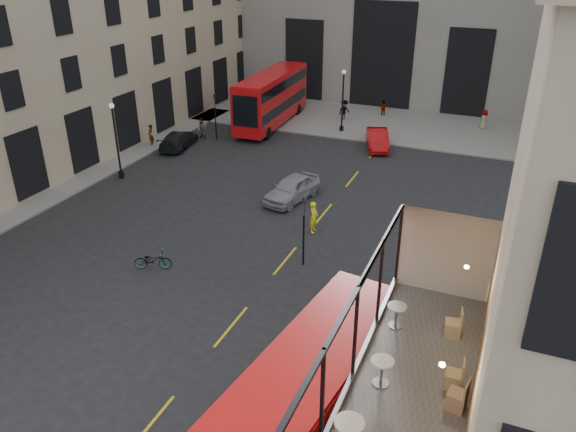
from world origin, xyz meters
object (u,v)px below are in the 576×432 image
at_px(car_a, 292,188).
at_px(bicycle, 153,260).
at_px(pedestrian_b, 344,110).
at_px(traffic_light_far, 215,111).
at_px(cafe_chair_c, 454,379).
at_px(cafe_table_near, 349,432).
at_px(pedestrian_a, 202,128).
at_px(cafe_chair_d, 453,327).
at_px(cafe_table_far, 397,313).
at_px(pedestrian_e, 151,136).
at_px(bus_far, 272,96).
at_px(cyclist, 314,217).
at_px(pedestrian_d, 484,120).
at_px(street_lamp_b, 342,105).
at_px(pedestrian_c, 383,109).
at_px(street_lamp_a, 117,145).
at_px(cafe_chair_b, 457,399).
at_px(car_c, 179,140).
at_px(traffic_light_near, 304,222).
at_px(cafe_table_mid, 382,368).
at_px(car_b, 378,139).

relative_size(car_a, bicycle, 2.48).
bearing_deg(pedestrian_b, traffic_light_far, 170.26).
distance_m(bicycle, cafe_chair_c, 17.86).
distance_m(traffic_light_far, cafe_table_near, 36.70).
relative_size(pedestrian_a, cafe_chair_d, 1.99).
bearing_deg(cafe_table_far, pedestrian_e, 138.36).
relative_size(bus_far, cafe_chair_c, 13.32).
height_order(cyclist, pedestrian_d, cyclist).
bearing_deg(street_lamp_b, pedestrian_e, -143.78).
relative_size(cyclist, pedestrian_c, 1.22).
height_order(bus_far, cafe_table_far, cafe_table_far).
bearing_deg(street_lamp_a, pedestrian_e, 107.16).
bearing_deg(cafe_chair_b, street_lamp_b, 111.89).
relative_size(pedestrian_a, pedestrian_c, 1.19).
distance_m(pedestrian_c, cafe_table_far, 38.74).
bearing_deg(street_lamp_b, cafe_table_near, -72.30).
bearing_deg(car_c, cafe_chair_d, 127.79).
xyz_separation_m(car_a, pedestrian_e, (-14.42, 5.28, 0.11)).
height_order(pedestrian_d, cafe_table_near, cafe_table_near).
xyz_separation_m(traffic_light_near, car_c, (-15.78, 13.04, -1.76)).
xyz_separation_m(traffic_light_near, cafe_chair_b, (8.67, -12.01, 2.45)).
xyz_separation_m(cyclist, cafe_chair_d, (8.95, -12.75, 3.95)).
relative_size(street_lamp_b, bicycle, 2.87).
distance_m(cyclist, cafe_table_mid, 17.73).
bearing_deg(pedestrian_a, cafe_chair_d, -32.84).
distance_m(car_b, pedestrian_a, 14.50).
relative_size(pedestrian_a, cafe_table_far, 2.49).
bearing_deg(bus_far, cafe_table_mid, -61.55).
bearing_deg(cafe_chair_d, bus_far, 122.49).
bearing_deg(pedestrian_d, street_lamp_a, 86.14).
height_order(bus_far, cafe_chair_c, cafe_chair_c).
xyz_separation_m(cafe_table_far, cafe_chair_d, (1.63, 0.21, -0.20)).
distance_m(pedestrian_e, cafe_table_far, 33.10).
bearing_deg(street_lamp_a, car_c, 88.18).
xyz_separation_m(bus_far, car_b, (10.38, -2.60, -1.83)).
bearing_deg(car_b, street_lamp_a, -158.35).
distance_m(cafe_chair_b, cafe_chair_d, 2.92).
relative_size(pedestrian_b, pedestrian_e, 1.07).
relative_size(bicycle, pedestrian_a, 1.03).
bearing_deg(cafe_table_near, street_lamp_b, 107.70).
bearing_deg(cafe_table_far, car_c, 134.91).
height_order(car_a, cafe_table_far, cafe_table_far).
relative_size(traffic_light_near, car_a, 0.83).
distance_m(bicycle, cafe_table_far, 15.41).
relative_size(car_b, cafe_table_near, 5.23).
distance_m(street_lamp_b, cyclist, 18.92).
bearing_deg(cafe_chair_b, pedestrian_c, 106.00).
bearing_deg(pedestrian_c, cafe_chair_c, 85.53).
relative_size(pedestrian_d, cafe_table_near, 2.07).
relative_size(traffic_light_far, pedestrian_b, 1.99).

